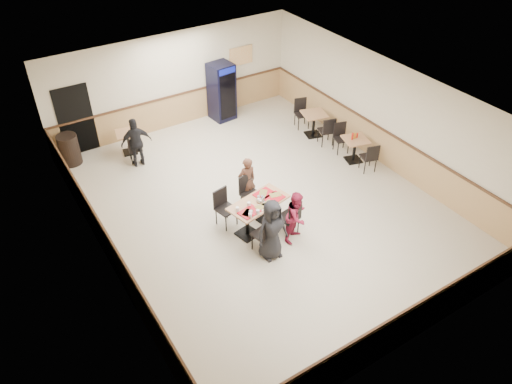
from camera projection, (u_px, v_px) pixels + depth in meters
ground at (262, 205)px, 12.82m from camera, size 10.00×10.00×0.00m
room_shell at (265, 125)px, 14.95m from camera, size 10.00×10.00×10.00m
main_table at (258, 211)px, 11.81m from camera, size 1.58×1.02×0.78m
main_chairs at (257, 212)px, 11.80m from camera, size 1.62×1.94×0.99m
diner_woman_left at (272, 230)px, 10.90m from camera, size 0.75×0.50×1.52m
diner_woman_right at (297, 216)px, 11.43m from camera, size 0.79×0.73×1.31m
diner_man_opposite at (247, 181)px, 12.47m from camera, size 0.51×0.35×1.37m
lone_diner at (137, 142)px, 13.87m from camera, size 0.90×0.47×1.47m
tabletop_clutter at (260, 203)px, 11.58m from camera, size 1.30×0.83×0.12m
side_table_near at (355, 146)px, 14.19m from camera, size 0.83×0.83×0.72m
side_table_near_chair_south at (369, 156)px, 13.82m from camera, size 0.52×0.52×0.91m
side_table_near_chair_north at (342, 138)px, 14.59m from camera, size 0.52×0.52×0.91m
side_table_far at (314, 121)px, 15.33m from camera, size 0.87×0.87×0.75m
side_table_far_chair_south at (326, 130)px, 14.94m from camera, size 0.55×0.55×0.95m
side_table_far_chair_north at (302, 114)px, 15.75m from camera, size 0.55×0.55×0.95m
condiment_caddy at (354, 136)px, 14.01m from camera, size 0.23×0.06×0.20m
back_table at (128, 139)px, 14.56m from camera, size 0.75×0.75×0.68m
back_table_chair_lone at (135, 148)px, 14.20m from camera, size 0.47×0.47×0.86m
pepsi_cooler at (222, 92)px, 15.97m from camera, size 0.77×0.78×1.87m
trash_bin at (69, 150)px, 14.10m from camera, size 0.57×0.57×0.90m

